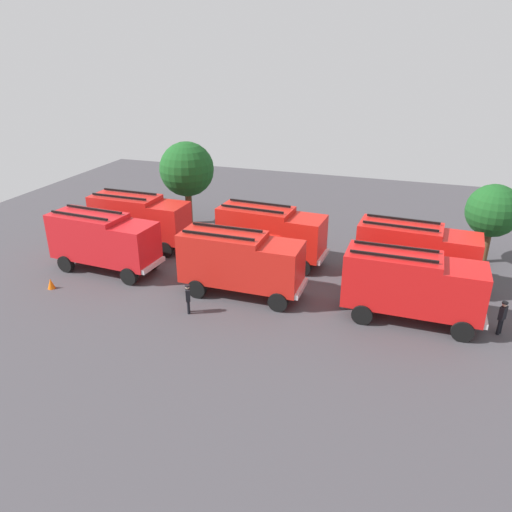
{
  "coord_description": "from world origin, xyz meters",
  "views": [
    {
      "loc": [
        8.91,
        -26.53,
        13.45
      ],
      "look_at": [
        0.0,
        0.0,
        1.4
      ],
      "focal_mm": 34.27,
      "sensor_mm": 36.0,
      "label": 1
    }
  ],
  "objects": [
    {
      "name": "fire_truck_1",
      "position": [
        -0.09,
        -2.57,
        2.15
      ],
      "size": [
        7.22,
        2.79,
        3.88
      ],
      "rotation": [
        0.0,
        0.0,
        -0.01
      ],
      "color": "red",
      "rests_on": "ground"
    },
    {
      "name": "firefighter_3",
      "position": [
        8.13,
        4.83,
        0.95
      ],
      "size": [
        0.33,
        0.46,
        1.7
      ],
      "rotation": [
        0.0,
        0.0,
        3.37
      ],
      "color": "black",
      "rests_on": "ground"
    },
    {
      "name": "firefighter_1",
      "position": [
        13.84,
        -2.46,
        1.03
      ],
      "size": [
        0.43,
        0.48,
        1.82
      ],
      "rotation": [
        0.0,
        0.0,
        5.71
      ],
      "color": "black",
      "rests_on": "ground"
    },
    {
      "name": "fire_truck_3",
      "position": [
        -9.54,
        2.21,
        2.15
      ],
      "size": [
        7.24,
        2.85,
        3.88
      ],
      "rotation": [
        0.0,
        0.0,
        -0.02
      ],
      "color": "red",
      "rests_on": "ground"
    },
    {
      "name": "traffic_cone_1",
      "position": [
        1.36,
        4.54,
        0.29
      ],
      "size": [
        0.4,
        0.4,
        0.58
      ],
      "primitive_type": "cone",
      "color": "#F2600C",
      "rests_on": "ground"
    },
    {
      "name": "tree_0",
      "position": [
        -8.42,
        7.88,
        4.48
      ],
      "size": [
        4.3,
        4.3,
        6.66
      ],
      "color": "brown",
      "rests_on": "ground"
    },
    {
      "name": "firefighter_0",
      "position": [
        -2.02,
        -5.55,
        0.94
      ],
      "size": [
        0.41,
        0.48,
        1.68
      ],
      "rotation": [
        0.0,
        0.0,
        3.63
      ],
      "color": "black",
      "rests_on": "ground"
    },
    {
      "name": "fire_truck_2",
      "position": [
        9.37,
        -2.51,
        2.15
      ],
      "size": [
        7.24,
        2.84,
        3.88
      ],
      "rotation": [
        0.0,
        0.0,
        -0.02
      ],
      "color": "red",
      "rests_on": "ground"
    },
    {
      "name": "ground_plane",
      "position": [
        0.0,
        0.0,
        0.0
      ],
      "size": [
        55.52,
        55.52,
        0.0
      ],
      "primitive_type": "plane",
      "color": "#423F44"
    },
    {
      "name": "firefighter_2",
      "position": [
        7.41,
        5.75,
        0.98
      ],
      "size": [
        0.48,
        0.43,
        1.74
      ],
      "rotation": [
        0.0,
        0.0,
        2.15
      ],
      "color": "black",
      "rests_on": "ground"
    },
    {
      "name": "fire_truck_4",
      "position": [
        0.19,
        2.49,
        2.15
      ],
      "size": [
        7.34,
        3.12,
        3.88
      ],
      "rotation": [
        0.0,
        0.0,
        -0.06
      ],
      "color": "red",
      "rests_on": "ground"
    },
    {
      "name": "fire_truck_0",
      "position": [
        -9.54,
        -2.18,
        2.15
      ],
      "size": [
        7.35,
        3.15,
        3.88
      ],
      "rotation": [
        0.0,
        0.0,
        -0.07
      ],
      "color": "red",
      "rests_on": "ground"
    },
    {
      "name": "traffic_cone_0",
      "position": [
        -11.16,
        -5.54,
        0.32
      ],
      "size": [
        0.45,
        0.45,
        0.64
      ],
      "primitive_type": "cone",
      "color": "#F2600C",
      "rests_on": "ground"
    },
    {
      "name": "tree_1",
      "position": [
        13.89,
        7.07,
        3.6
      ],
      "size": [
        3.45,
        3.45,
        5.35
      ],
      "color": "brown",
      "rests_on": "ground"
    },
    {
      "name": "fire_truck_5",
      "position": [
        9.44,
        2.13,
        2.15
      ],
      "size": [
        7.34,
        3.12,
        3.88
      ],
      "rotation": [
        0.0,
        0.0,
        -0.06
      ],
      "color": "red",
      "rests_on": "ground"
    }
  ]
}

